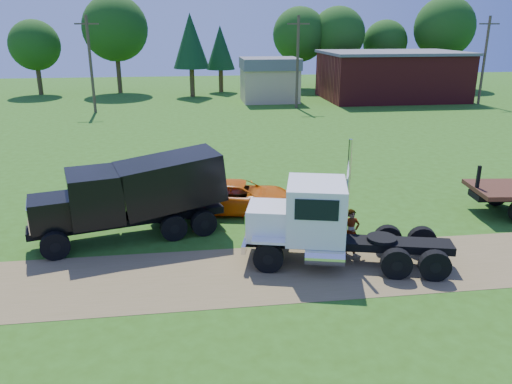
{
  "coord_description": "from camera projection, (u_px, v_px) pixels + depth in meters",
  "views": [
    {
      "loc": [
        -5.0,
        -15.25,
        8.16
      ],
      "look_at": [
        -2.38,
        4.04,
        1.6
      ],
      "focal_mm": 35.0,
      "sensor_mm": 36.0,
      "label": 1
    }
  ],
  "objects": [
    {
      "name": "spectator_b",
      "position": [
        312.0,
        204.0,
        21.46
      ],
      "size": [
        0.97,
        0.9,
        1.6
      ],
      "primitive_type": "imported",
      "rotation": [
        0.0,
        0.0,
        3.63
      ],
      "color": "#999999",
      "rests_on": "ground"
    },
    {
      "name": "white_semi_tractor",
      "position": [
        318.0,
        222.0,
        17.63
      ],
      "size": [
        7.48,
        3.97,
        4.41
      ],
      "rotation": [
        0.0,
        0.0,
        -0.24
      ],
      "color": "black",
      "rests_on": "ground"
    },
    {
      "name": "dirt_track",
      "position": [
        338.0,
        268.0,
        17.56
      ],
      "size": [
        120.0,
        4.2,
        0.01
      ],
      "primitive_type": "cube",
      "color": "brown",
      "rests_on": "ground"
    },
    {
      "name": "tree_row",
      "position": [
        280.0,
        34.0,
        63.4
      ],
      "size": [
        58.62,
        12.44,
        11.69
      ],
      "color": "#3B2C18",
      "rests_on": "ground"
    },
    {
      "name": "utility_poles",
      "position": [
        298.0,
        61.0,
        49.69
      ],
      "size": [
        42.2,
        0.28,
        9.0
      ],
      "color": "#473B28",
      "rests_on": "ground"
    },
    {
      "name": "tan_shed",
      "position": [
        270.0,
        79.0,
        54.86
      ],
      "size": [
        6.2,
        5.4,
        4.7
      ],
      "color": "tan",
      "rests_on": "ground"
    },
    {
      "name": "brick_building",
      "position": [
        391.0,
        75.0,
        56.57
      ],
      "size": [
        15.4,
        10.4,
        5.3
      ],
      "color": "maroon",
      "rests_on": "ground"
    },
    {
      "name": "black_dump_truck",
      "position": [
        137.0,
        193.0,
        19.73
      ],
      "size": [
        7.78,
        4.12,
        3.3
      ],
      "rotation": [
        0.0,
        0.0,
        0.26
      ],
      "color": "black",
      "rests_on": "ground"
    },
    {
      "name": "ground",
      "position": [
        338.0,
        268.0,
        17.56
      ],
      "size": [
        140.0,
        140.0,
        0.0
      ],
      "primitive_type": "plane",
      "color": "#2A5212",
      "rests_on": "ground"
    },
    {
      "name": "spectator_a",
      "position": [
        351.0,
        232.0,
        18.47
      ],
      "size": [
        0.67,
        0.47,
        1.73
      ],
      "primitive_type": "imported",
      "rotation": [
        0.0,
        0.0,
        0.09
      ],
      "color": "#999999",
      "rests_on": "ground"
    },
    {
      "name": "orange_pickup",
      "position": [
        241.0,
        197.0,
        22.71
      ],
      "size": [
        5.44,
        3.32,
        1.41
      ],
      "primitive_type": "imported",
      "rotation": [
        0.0,
        0.0,
        1.37
      ],
      "color": "orange",
      "rests_on": "ground"
    }
  ]
}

